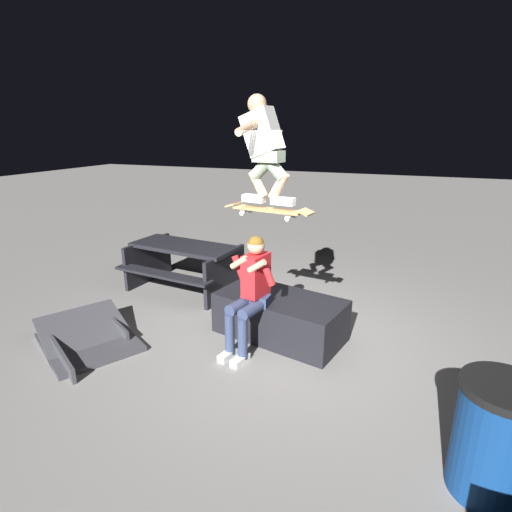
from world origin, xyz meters
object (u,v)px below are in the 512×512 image
at_px(picnic_table_back, 184,260).
at_px(trash_bin, 496,439).
at_px(ledge_box_main, 280,316).
at_px(person_sitting_on_ledge, 251,288).
at_px(skater_airborne, 264,145).
at_px(skateboard, 268,210).
at_px(kicker_ramp, 89,340).

relative_size(picnic_table_back, trash_bin, 2.06).
xyz_separation_m(ledge_box_main, trash_bin, (-2.12, 1.61, 0.18)).
distance_m(person_sitting_on_ledge, trash_bin, 2.65).
bearing_deg(person_sitting_on_ledge, skater_airborne, -121.38).
bearing_deg(ledge_box_main, trash_bin, 142.81).
bearing_deg(picnic_table_back, skateboard, 147.21).
xyz_separation_m(picnic_table_back, trash_bin, (-4.06, 2.54, -0.05)).
relative_size(person_sitting_on_ledge, skater_airborne, 1.22).
bearing_deg(skateboard, person_sitting_on_ledge, 44.23).
distance_m(kicker_ramp, trash_bin, 4.27).
relative_size(person_sitting_on_ledge, picnic_table_back, 0.75).
bearing_deg(ledge_box_main, picnic_table_back, -25.67).
bearing_deg(skater_airborne, person_sitting_on_ledge, 58.62).
xyz_separation_m(person_sitting_on_ledge, trash_bin, (-2.35, 1.20, -0.32)).
bearing_deg(picnic_table_back, kicker_ramp, 85.57).
bearing_deg(trash_bin, skater_airborne, -30.94).
relative_size(skateboard, picnic_table_back, 0.57).
bearing_deg(kicker_ramp, picnic_table_back, -94.43).
relative_size(skateboard, kicker_ramp, 0.69).
relative_size(ledge_box_main, trash_bin, 1.77).
bearing_deg(trash_bin, skateboard, -31.42).
distance_m(ledge_box_main, trash_bin, 2.67).
relative_size(person_sitting_on_ledge, kicker_ramp, 0.91).
distance_m(skater_airborne, trash_bin, 3.24).
bearing_deg(picnic_table_back, person_sitting_on_ledge, 141.82).
bearing_deg(skater_airborne, skateboard, 171.56).
bearing_deg(skateboard, skater_airborne, -8.44).
bearing_deg(skateboard, ledge_box_main, -104.92).
bearing_deg(picnic_table_back, ledge_box_main, 154.33).
height_order(person_sitting_on_ledge, kicker_ramp, person_sitting_on_ledge).
height_order(skateboard, trash_bin, skateboard).
bearing_deg(kicker_ramp, ledge_box_main, -152.88).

